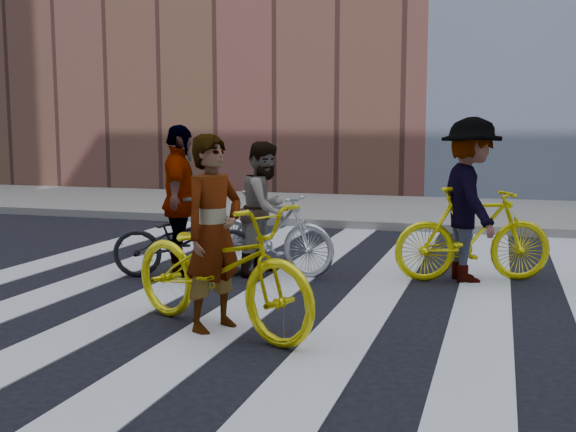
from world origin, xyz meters
The scene contains 11 objects.
ground centered at (0.00, 0.00, 0.00)m, with size 100.00×100.00×0.00m, color black.
sidewalk_far centered at (0.00, 7.50, 0.07)m, with size 100.00×5.00×0.15m, color gray.
zebra_crosswalk centered at (0.00, 0.00, 0.01)m, with size 8.25×10.00×0.01m.
bike_yellow_left centered at (-0.51, -1.36, 0.56)m, with size 0.75×2.14×1.12m, color yellow.
bike_silver_mid centered at (-0.87, 0.98, 0.51)m, with size 0.48×1.69×1.01m, color silver.
bike_yellow_right centered at (1.50, 1.32, 0.55)m, with size 0.52×1.82×1.10m, color yellow.
bike_dark_rear centered at (-1.79, 0.54, 0.44)m, with size 0.59×1.68×0.89m, color black.
rider_left centered at (-0.56, -1.36, 0.85)m, with size 0.62×0.41×1.70m, color slate.
rider_mid centered at (-0.92, 0.98, 0.80)m, with size 0.78×0.61×1.61m, color slate.
rider_right centered at (1.45, 1.32, 0.94)m, with size 1.22×0.70×1.89m, color slate.
rider_rear centered at (-1.84, 0.54, 0.90)m, with size 1.06×0.44×1.81m, color slate.
Camera 1 is at (1.78, -6.63, 1.72)m, focal length 42.00 mm.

